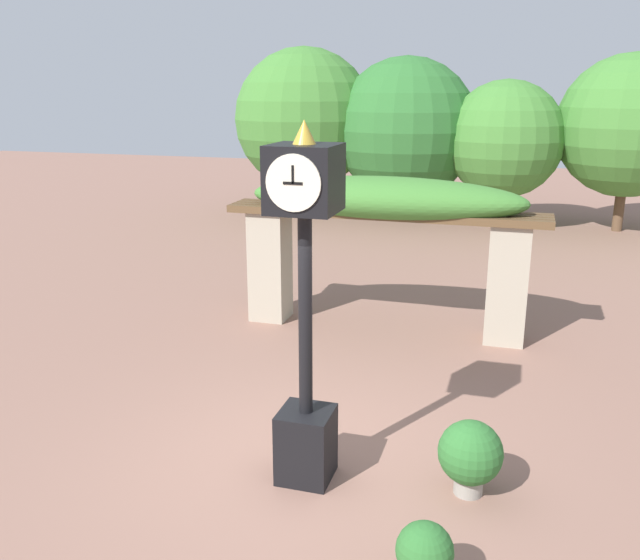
% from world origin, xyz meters
% --- Properties ---
extents(ground_plane, '(60.00, 60.00, 0.00)m').
position_xyz_m(ground_plane, '(0.00, 0.00, 0.00)').
color(ground_plane, '#8E6656').
extents(pedestal_clock, '(0.63, 0.67, 3.66)m').
position_xyz_m(pedestal_clock, '(0.16, -0.29, 1.89)').
color(pedestal_clock, black).
rests_on(pedestal_clock, ground).
extents(pergola, '(5.20, 1.21, 2.57)m').
position_xyz_m(pergola, '(0.00, 4.38, 1.88)').
color(pergola, '#A89E89').
rests_on(pergola, ground).
extents(potted_plant_near_left, '(0.47, 0.47, 0.63)m').
position_xyz_m(potted_plant_near_left, '(1.58, -1.64, 0.33)').
color(potted_plant_near_left, gray).
rests_on(potted_plant_near_left, ground).
extents(potted_plant_near_right, '(0.65, 0.65, 0.78)m').
position_xyz_m(potted_plant_near_right, '(1.81, -0.10, 0.43)').
color(potted_plant_near_right, gray).
rests_on(potted_plant_near_right, ground).
extents(tree_line, '(13.33, 4.39, 5.13)m').
position_xyz_m(tree_line, '(-0.48, 14.12, 2.82)').
color(tree_line, brown).
rests_on(tree_line, ground).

